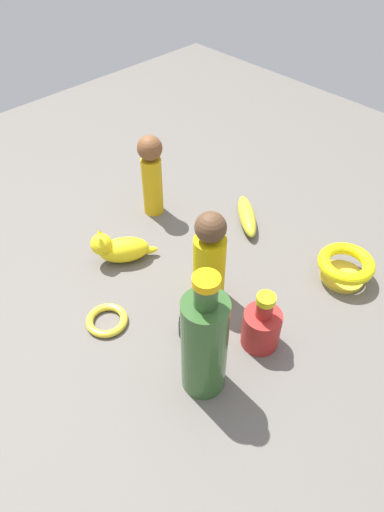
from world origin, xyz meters
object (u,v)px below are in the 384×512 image
banana (247,216)px  nail_polish_jar (188,327)px  bangle (107,320)px  bowl (345,266)px  bottle_tall (204,343)px  person_figure_adult (209,259)px  bottle_short (262,326)px  cat_figurine (119,248)px  person_figure_child (151,173)px

banana → nail_polish_jar: nail_polish_jar is taller
bangle → bowl: bearing=-120.3°
nail_polish_jar → bottle_tall: bearing=151.1°
bowl → person_figure_adult: bearing=55.2°
person_figure_adult → nail_polish_jar: bearing=113.2°
bottle_short → bottle_tall: bearing=83.6°
bangle → bottle_tall: size_ratio=0.31×
bowl → banana: size_ratio=0.78×
cat_figurine → person_figure_adult: 0.24m
bottle_short → banana: size_ratio=0.85×
person_figure_adult → cat_figurine: bearing=17.4°
bangle → person_figure_child: (0.21, -0.31, 0.11)m
person_figure_adult → person_figure_child: (0.30, -0.11, 0.01)m
bangle → cat_figurine: (0.13, -0.13, 0.03)m
person_figure_adult → bowl: bearing=-124.8°
cat_figurine → bowl: (-0.39, -0.31, 0.00)m
bottle_tall → person_figure_adult: bearing=-48.2°
person_figure_child → nail_polish_jar: size_ratio=4.46×
cat_figurine → bowl: 0.50m
person_figure_adult → nail_polish_jar: size_ratio=4.59×
bangle → bottle_tall: 0.26m
bottle_short → cat_figurine: size_ratio=0.99×
bottle_short → person_figure_adult: size_ratio=0.60×
bowl → bottle_tall: (0.03, 0.40, 0.08)m
banana → person_figure_child: bearing=74.6°
bangle → nail_polish_jar: 0.17m
bangle → nail_polish_jar: bearing=-143.9°
bangle → person_figure_adult: bearing=-114.2°
banana → bottle_tall: (-0.24, 0.40, 0.10)m
person_figure_adult → bottle_tall: bearing=131.8°
person_figure_adult → nail_polish_jar: 0.14m
person_figure_adult → bowl: person_figure_adult is taller
cat_figurine → person_figure_child: size_ratio=0.63×
bowl → cat_figurine: bearing=39.1°
banana → nail_polish_jar: bearing=153.0°
nail_polish_jar → bottle_short: bearing=-141.7°
bottle_short → banana: (0.26, -0.26, -0.03)m
bowl → nail_polish_jar: (0.13, 0.35, -0.01)m
person_figure_child → bottle_tall: bearing=149.2°
nail_polish_jar → bottle_tall: 0.14m
person_figure_adult → bottle_tall: (-0.14, 0.15, 0.01)m
person_figure_adult → banana: 0.28m
bottle_short → person_figure_adult: (0.15, -0.02, 0.06)m
bottle_short → bottle_tall: bottle_tall is taller
bangle → person_figure_child: bearing=-55.7°
person_figure_child → bottle_tall: bottle_tall is taller
bottle_short → bowl: bottle_short is taller
person_figure_child → bottle_short: bearing=164.9°
bottle_short → person_figure_child: (0.45, -0.12, 0.07)m
person_figure_adult → bangle: bearing=65.8°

